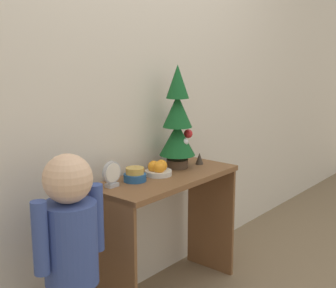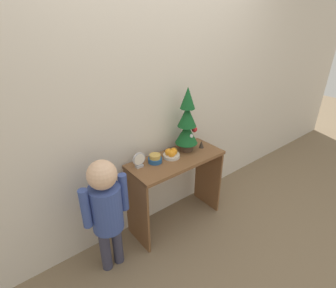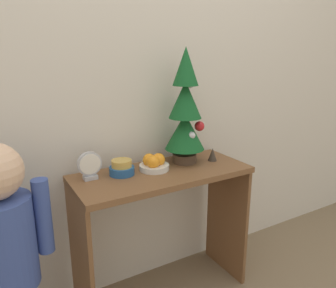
# 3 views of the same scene
# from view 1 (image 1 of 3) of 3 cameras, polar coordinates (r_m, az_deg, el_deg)

# --- Properties ---
(back_wall) EXTENTS (7.00, 0.05, 2.50)m
(back_wall) POSITION_cam_1_polar(r_m,az_deg,el_deg) (2.71, -4.04, 7.66)
(back_wall) COLOR beige
(back_wall) RESTS_ON ground_plane
(console_table) EXTENTS (0.91, 0.38, 0.73)m
(console_table) POSITION_cam_1_polar(r_m,az_deg,el_deg) (2.70, -0.16, -7.72)
(console_table) COLOR brown
(console_table) RESTS_ON ground_plane
(mini_tree) EXTENTS (0.22, 0.21, 0.61)m
(mini_tree) POSITION_cam_1_polar(r_m,az_deg,el_deg) (2.76, 1.17, 2.87)
(mini_tree) COLOR #4C3828
(mini_tree) RESTS_ON console_table
(fruit_bowl) EXTENTS (0.15, 0.15, 0.08)m
(fruit_bowl) POSITION_cam_1_polar(r_m,az_deg,el_deg) (2.64, -1.20, -3.08)
(fruit_bowl) COLOR silver
(fruit_bowl) RESTS_ON console_table
(singing_bowl) EXTENTS (0.12, 0.12, 0.08)m
(singing_bowl) POSITION_cam_1_polar(r_m,az_deg,el_deg) (2.53, -4.06, -3.79)
(singing_bowl) COLOR #235189
(singing_bowl) RESTS_ON console_table
(desk_clock) EXTENTS (0.12, 0.04, 0.14)m
(desk_clock) POSITION_cam_1_polar(r_m,az_deg,el_deg) (2.43, -6.86, -3.70)
(desk_clock) COLOR #B2B2B7
(desk_clock) RESTS_ON console_table
(figurine) EXTENTS (0.05, 0.05, 0.07)m
(figurine) POSITION_cam_1_polar(r_m,az_deg,el_deg) (2.89, 3.85, -1.77)
(figurine) COLOR #382D23
(figurine) RESTS_ON console_table
(child_figure) EXTENTS (0.37, 0.24, 1.00)m
(child_figure) POSITION_cam_1_polar(r_m,az_deg,el_deg) (2.13, -11.81, -11.20)
(child_figure) COLOR #38384C
(child_figure) RESTS_ON ground_plane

